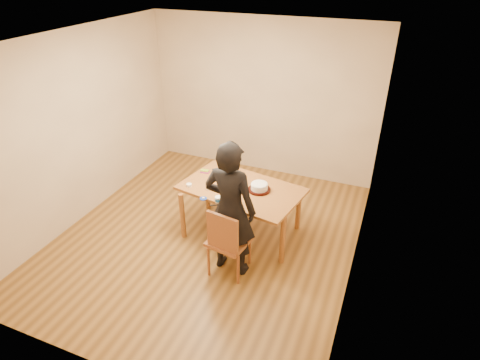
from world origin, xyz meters
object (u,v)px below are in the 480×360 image
at_px(person, 230,210).
at_px(cake_plate, 259,190).
at_px(cake, 259,187).
at_px(dining_table, 241,189).
at_px(dining_chair, 229,241).

bearing_deg(person, cake_plate, -95.89).
relative_size(cake_plate, cake, 1.33).
relative_size(dining_table, cake_plate, 5.31).
xyz_separation_m(dining_table, person, (0.15, -0.73, 0.16)).
bearing_deg(person, dining_table, -76.85).
relative_size(cake, person, 0.13).
bearing_deg(cake, person, -97.43).
distance_m(cake_plate, cake, 0.05).
bearing_deg(cake_plate, person, -97.43).
distance_m(dining_chair, person, 0.44).
height_order(dining_chair, person, person).
bearing_deg(dining_table, cake_plate, 16.81).
relative_size(dining_table, dining_chair, 3.49).
relative_size(dining_chair, cake, 2.02).
height_order(dining_chair, cake_plate, cake_plate).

